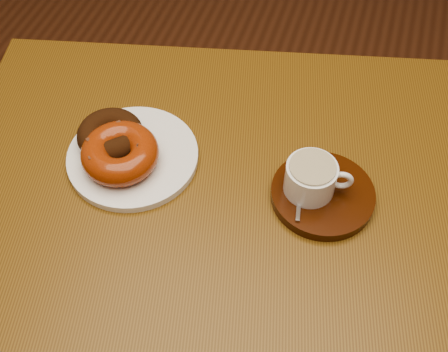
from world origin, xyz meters
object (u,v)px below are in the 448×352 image
(donut_plate, at_px, (133,156))
(saucer, at_px, (323,195))
(cafe_table, at_px, (214,223))
(coffee_cup, at_px, (312,178))

(donut_plate, height_order, saucer, saucer)
(cafe_table, bearing_deg, coffee_cup, -6.23)
(coffee_cup, bearing_deg, saucer, -7.60)
(saucer, bearing_deg, donut_plate, -177.44)
(donut_plate, height_order, coffee_cup, coffee_cup)
(donut_plate, xyz_separation_m, coffee_cup, (0.30, 0.01, 0.04))
(cafe_table, relative_size, donut_plate, 4.55)
(donut_plate, distance_m, coffee_cup, 0.30)
(saucer, bearing_deg, coffee_cup, -178.03)
(donut_plate, relative_size, saucer, 1.33)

